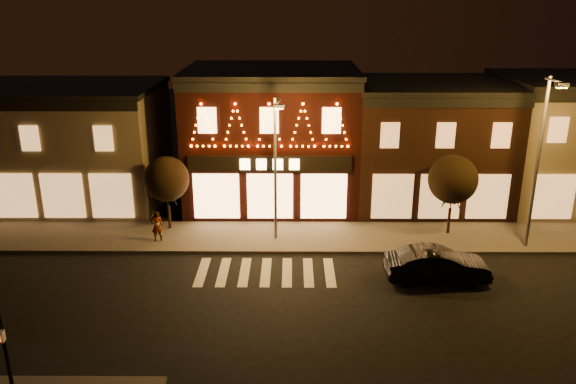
{
  "coord_description": "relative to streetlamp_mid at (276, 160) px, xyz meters",
  "views": [
    {
      "loc": [
        1.2,
        -20.21,
        12.32
      ],
      "look_at": [
        1.04,
        4.0,
        4.0
      ],
      "focal_mm": 35.71,
      "sensor_mm": 36.0,
      "label": 1
    }
  ],
  "objects": [
    {
      "name": "building_pulp",
      "position": [
        -0.41,
        6.51,
        -0.35
      ],
      "size": [
        10.2,
        8.34,
        8.3
      ],
      "color": "black",
      "rests_on": "ground"
    },
    {
      "name": "streetlamp_right",
      "position": [
        12.82,
        -0.9,
        0.7
      ],
      "size": [
        0.58,
        1.98,
        8.63
      ],
      "rotation": [
        0.0,
        0.0,
        0.12
      ],
      "color": "#59595E",
      "rests_on": "sidewalk_far"
    },
    {
      "name": "building_right_a",
      "position": [
        9.09,
        6.53,
        -0.76
      ],
      "size": [
        9.2,
        8.28,
        7.5
      ],
      "color": "#331B11",
      "rests_on": "ground"
    },
    {
      "name": "dark_sedan",
      "position": [
        7.39,
        -4.23,
        -3.75
      ],
      "size": [
        4.69,
        1.72,
        1.54
      ],
      "primitive_type": "imported",
      "rotation": [
        0.0,
        0.0,
        1.59
      ],
      "color": "black",
      "rests_on": "ground"
    },
    {
      "name": "building_left",
      "position": [
        -13.41,
        6.52,
        -0.86
      ],
      "size": [
        12.2,
        8.28,
        7.3
      ],
      "color": "#766854",
      "rests_on": "ground"
    },
    {
      "name": "building_right_b",
      "position": [
        18.09,
        6.53,
        -0.61
      ],
      "size": [
        9.2,
        8.28,
        7.8
      ],
      "color": "#766854",
      "rests_on": "ground"
    },
    {
      "name": "ground",
      "position": [
        -0.41,
        -7.47,
        -4.52
      ],
      "size": [
        120.0,
        120.0,
        0.0
      ],
      "primitive_type": "plane",
      "color": "black",
      "rests_on": "ground"
    },
    {
      "name": "pedestrian",
      "position": [
        -6.21,
        -0.16,
        -3.55
      ],
      "size": [
        0.7,
        0.59,
        1.63
      ],
      "primitive_type": "imported",
      "rotation": [
        0.0,
        0.0,
        3.53
      ],
      "color": "gray",
      "rests_on": "sidewalk_far"
    },
    {
      "name": "sidewalk_far",
      "position": [
        1.59,
        0.53,
        -4.44
      ],
      "size": [
        44.0,
        4.0,
        0.15
      ],
      "primitive_type": "cube",
      "color": "#47423D",
      "rests_on": "ground"
    },
    {
      "name": "tree_right",
      "position": [
        9.27,
        0.98,
        -1.33
      ],
      "size": [
        2.59,
        2.59,
        4.34
      ],
      "rotation": [
        0.0,
        0.0,
        -0.23
      ],
      "color": "black",
      "rests_on": "sidewalk_far"
    },
    {
      "name": "tree_left",
      "position": [
        -5.93,
        1.56,
        -1.53
      ],
      "size": [
        2.43,
        2.43,
        4.06
      ],
      "rotation": [
        0.0,
        0.0,
        0.2
      ],
      "color": "black",
      "rests_on": "sidewalk_far"
    },
    {
      "name": "streetlamp_mid",
      "position": [
        0.0,
        0.0,
        0.0
      ],
      "size": [
        0.58,
        1.71,
        7.44
      ],
      "rotation": [
        0.0,
        0.0,
        -0.17
      ],
      "color": "#59595E",
      "rests_on": "sidewalk_far"
    }
  ]
}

